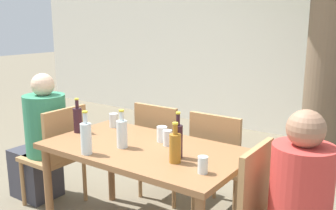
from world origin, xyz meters
name	(u,v)px	position (x,y,z in m)	size (l,w,h in m)	color
cafe_building_wall	(291,37)	(0.00, 3.26, 1.40)	(10.00, 0.08, 2.80)	white
dining_table_front	(144,158)	(0.00, 0.00, 0.65)	(1.44, 0.81, 0.74)	brown
patio_chair_0	(58,151)	(-0.95, 0.00, 0.51)	(0.44, 0.44, 0.91)	#A87A4C
patio_chair_2	(163,146)	(-0.29, 0.64, 0.51)	(0.44, 0.44, 0.91)	#A87A4C
patio_chair_3	(220,159)	(0.29, 0.64, 0.51)	(0.44, 0.44, 0.91)	#A87A4C
person_seated_0	(41,144)	(-1.19, 0.00, 0.53)	(0.58, 0.36, 1.18)	#383842
water_bottle_0	(122,133)	(-0.12, -0.10, 0.85)	(0.08, 0.08, 0.27)	silver
wine_bottle_1	(78,119)	(-0.66, -0.02, 0.85)	(0.07, 0.07, 0.28)	#331923
water_bottle_2	(86,137)	(-0.23, -0.33, 0.86)	(0.07, 0.07, 0.30)	silver
amber_bottle_3	(175,147)	(0.35, -0.12, 0.84)	(0.08, 0.08, 0.26)	#9E661E
wine_bottle_4	(178,140)	(0.32, -0.04, 0.86)	(0.06, 0.06, 0.31)	#331923
drinking_glass_0	(114,120)	(-0.53, 0.25, 0.80)	(0.07, 0.07, 0.12)	silver
drinking_glass_1	(162,134)	(0.04, 0.17, 0.80)	(0.08, 0.08, 0.12)	white
drinking_glass_2	(167,138)	(0.12, 0.12, 0.80)	(0.06, 0.06, 0.11)	white
drinking_glass_3	(203,165)	(0.58, -0.17, 0.79)	(0.06, 0.06, 0.10)	silver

